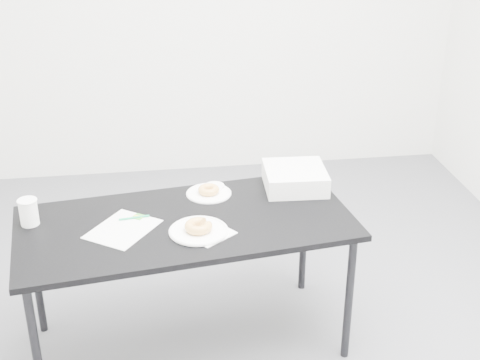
{
  "coord_description": "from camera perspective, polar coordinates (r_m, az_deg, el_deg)",
  "views": [
    {
      "loc": [
        -0.24,
        -2.7,
        2.13
      ],
      "look_at": [
        0.15,
        0.02,
        0.83
      ],
      "focal_mm": 50.0,
      "sensor_mm": 36.0,
      "label": 1
    }
  ],
  "objects": [
    {
      "name": "floor",
      "position": [
        3.45,
        -2.45,
        -12.78
      ],
      "size": [
        4.0,
        4.0,
        0.0
      ],
      "primitive_type": "plane",
      "color": "#535358",
      "rests_on": "ground"
    },
    {
      "name": "table",
      "position": [
        3.03,
        -4.65,
        -4.33
      ],
      "size": [
        1.57,
        0.89,
        0.68
      ],
      "rotation": [
        0.0,
        0.0,
        0.13
      ],
      "color": "black",
      "rests_on": "floor"
    },
    {
      "name": "scorecard",
      "position": [
        2.97,
        -9.96,
        -4.14
      ],
      "size": [
        0.36,
        0.37,
        0.0
      ],
      "primitive_type": "cube",
      "rotation": [
        0.0,
        0.0,
        -0.62
      ],
      "color": "white",
      "rests_on": "table"
    },
    {
      "name": "logo_patch",
      "position": [
        3.06,
        -8.67,
        -3.11
      ],
      "size": [
        0.07,
        0.07,
        0.0
      ],
      "primitive_type": "cube",
      "rotation": [
        0.0,
        0.0,
        -0.62
      ],
      "color": "green",
      "rests_on": "scorecard"
    },
    {
      "name": "pen",
      "position": [
        3.04,
        -9.02,
        -3.19
      ],
      "size": [
        0.14,
        0.03,
        0.01
      ],
      "primitive_type": "cylinder",
      "rotation": [
        0.0,
        1.57,
        0.13
      ],
      "color": "#0D995D",
      "rests_on": "scorecard"
    },
    {
      "name": "napkin",
      "position": [
        2.9,
        -2.69,
        -4.53
      ],
      "size": [
        0.25,
        0.25,
        0.0
      ],
      "primitive_type": "cube",
      "rotation": [
        0.0,
        0.0,
        0.64
      ],
      "color": "white",
      "rests_on": "table"
    },
    {
      "name": "plate_near",
      "position": [
        2.91,
        -3.55,
        -4.36
      ],
      "size": [
        0.26,
        0.26,
        0.01
      ],
      "primitive_type": "cylinder",
      "color": "white",
      "rests_on": "napkin"
    },
    {
      "name": "donut_near",
      "position": [
        2.9,
        -3.57,
        -3.95
      ],
      "size": [
        0.16,
        0.16,
        0.04
      ],
      "primitive_type": "torus",
      "rotation": [
        0.0,
        0.0,
        0.5
      ],
      "color": "gold",
      "rests_on": "plate_near"
    },
    {
      "name": "plate_far",
      "position": [
        3.23,
        -2.68,
        -1.15
      ],
      "size": [
        0.22,
        0.22,
        0.01
      ],
      "primitive_type": "cylinder",
      "color": "white",
      "rests_on": "table"
    },
    {
      "name": "donut_far",
      "position": [
        3.23,
        -2.69,
        -0.84
      ],
      "size": [
        0.14,
        0.14,
        0.03
      ],
      "primitive_type": "torus",
      "rotation": [
        0.0,
        0.0,
        0.43
      ],
      "color": "gold",
      "rests_on": "plate_far"
    },
    {
      "name": "coffee_cup",
      "position": [
        3.08,
        -17.59,
        -2.62
      ],
      "size": [
        0.08,
        0.08,
        0.12
      ],
      "primitive_type": "cylinder",
      "color": "white",
      "rests_on": "table"
    },
    {
      "name": "cup_lid",
      "position": [
        3.29,
        -2.2,
        -0.56
      ],
      "size": [
        0.1,
        0.1,
        0.01
      ],
      "primitive_type": "cylinder",
      "color": "white",
      "rests_on": "table"
    },
    {
      "name": "bakery_box",
      "position": [
        3.29,
        4.71,
        0.18
      ],
      "size": [
        0.31,
        0.31,
        0.1
      ],
      "primitive_type": "cube",
      "rotation": [
        0.0,
        0.0,
        -0.05
      ],
      "color": "silver",
      "rests_on": "table"
    }
  ]
}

